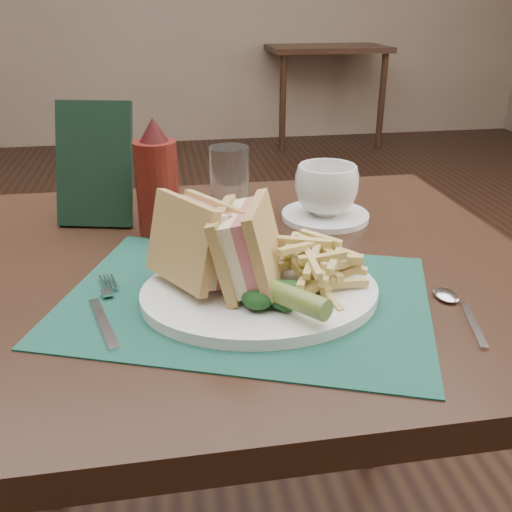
{
  "coord_description": "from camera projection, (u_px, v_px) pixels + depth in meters",
  "views": [
    {
      "loc": [
        -0.08,
        -1.24,
        1.1
      ],
      "look_at": [
        0.03,
        -0.59,
        0.8
      ],
      "focal_mm": 40.0,
      "sensor_mm": 36.0,
      "label": 1
    }
  ],
  "objects": [
    {
      "name": "pickle_spear",
      "position": [
        284.0,
        295.0,
        0.65
      ],
      "size": [
        0.09,
        0.11,
        0.03
      ],
      "primitive_type": "cylinder",
      "rotation": [
        1.54,
        0.0,
        0.66
      ],
      "color": "#586D29",
      "rests_on": "plate"
    },
    {
      "name": "spoon",
      "position": [
        463.0,
        312.0,
        0.69
      ],
      "size": [
        0.07,
        0.15,
        0.01
      ],
      "primitive_type": null,
      "rotation": [
        0.0,
        0.0,
        -0.27
      ],
      "color": "silver",
      "rests_on": "table_main"
    },
    {
      "name": "sandwich_half_b",
      "position": [
        231.0,
        245.0,
        0.7
      ],
      "size": [
        0.11,
        0.13,
        0.11
      ],
      "primitive_type": null,
      "rotation": [
        0.0,
        -0.24,
        -0.33
      ],
      "color": "tan",
      "rests_on": "plate"
    },
    {
      "name": "table_main",
      "position": [
        232.0,
        458.0,
        0.98
      ],
      "size": [
        0.9,
        0.75,
        0.75
      ],
      "primitive_type": null,
      "color": "black",
      "rests_on": "ground"
    },
    {
      "name": "floor",
      "position": [
        211.0,
        430.0,
        1.59
      ],
      "size": [
        7.0,
        7.0,
        0.0
      ],
      "primitive_type": "plane",
      "color": "black",
      "rests_on": "ground"
    },
    {
      "name": "sandwich_half_a",
      "position": [
        182.0,
        245.0,
        0.69
      ],
      "size": [
        0.13,
        0.14,
        0.11
      ],
      "primitive_type": null,
      "rotation": [
        0.0,
        0.24,
        0.56
      ],
      "color": "tan",
      "rests_on": "plate"
    },
    {
      "name": "table_bg_right",
      "position": [
        322.0,
        94.0,
        4.61
      ],
      "size": [
        0.9,
        0.75,
        0.75
      ],
      "primitive_type": null,
      "color": "black",
      "rests_on": "ground"
    },
    {
      "name": "check_presenter",
      "position": [
        94.0,
        164.0,
        0.94
      ],
      "size": [
        0.14,
        0.1,
        0.2
      ],
      "primitive_type": "cube",
      "rotation": [
        -0.31,
        0.0,
        -0.23
      ],
      "color": "black",
      "rests_on": "table_main"
    },
    {
      "name": "ketchup_bottle",
      "position": [
        157.0,
        178.0,
        0.89
      ],
      "size": [
        0.08,
        0.08,
        0.19
      ],
      "primitive_type": null,
      "rotation": [
        0.0,
        0.0,
        -0.19
      ],
      "color": "#51130D",
      "rests_on": "table_main"
    },
    {
      "name": "wall_back",
      "position": [
        171.0,
        141.0,
        4.72
      ],
      "size": [
        6.0,
        0.0,
        6.0
      ],
      "primitive_type": "plane",
      "rotation": [
        1.57,
        0.0,
        0.0
      ],
      "color": "gray",
      "rests_on": "ground"
    },
    {
      "name": "fries_pile",
      "position": [
        313.0,
        257.0,
        0.73
      ],
      "size": [
        0.18,
        0.2,
        0.06
      ],
      "primitive_type": null,
      "color": "tan",
      "rests_on": "plate"
    },
    {
      "name": "kale_garnish",
      "position": [
        274.0,
        296.0,
        0.67
      ],
      "size": [
        0.11,
        0.08,
        0.03
      ],
      "primitive_type": null,
      "color": "#133516",
      "rests_on": "plate"
    },
    {
      "name": "fork",
      "position": [
        105.0,
        307.0,
        0.69
      ],
      "size": [
        0.08,
        0.17,
        0.01
      ],
      "primitive_type": null,
      "rotation": [
        0.0,
        0.0,
        0.27
      ],
      "color": "silver",
      "rests_on": "placemat"
    },
    {
      "name": "plate",
      "position": [
        260.0,
        293.0,
        0.72
      ],
      "size": [
        0.3,
        0.25,
        0.01
      ],
      "primitive_type": null,
      "rotation": [
        0.0,
        0.0,
        -0.02
      ],
      "color": "white",
      "rests_on": "placemat"
    },
    {
      "name": "placemat",
      "position": [
        246.0,
        298.0,
        0.72
      ],
      "size": [
        0.54,
        0.46,
        0.0
      ],
      "primitive_type": "cube",
      "rotation": [
        0.0,
        0.0,
        -0.36
      ],
      "color": "#16493B",
      "rests_on": "table_main"
    },
    {
      "name": "saucer",
      "position": [
        325.0,
        216.0,
        0.98
      ],
      "size": [
        0.2,
        0.2,
        0.01
      ],
      "primitive_type": "cylinder",
      "rotation": [
        0.0,
        0.0,
        -0.41
      ],
      "color": "white",
      "rests_on": "table_main"
    },
    {
      "name": "coffee_cup",
      "position": [
        326.0,
        190.0,
        0.96
      ],
      "size": [
        0.15,
        0.15,
        0.08
      ],
      "primitive_type": "imported",
      "rotation": [
        0.0,
        0.0,
        0.96
      ],
      "color": "white",
      "rests_on": "saucer"
    },
    {
      "name": "drinking_glass",
      "position": [
        230.0,
        186.0,
        0.94
      ],
      "size": [
        0.08,
        0.08,
        0.13
      ],
      "primitive_type": "cylinder",
      "rotation": [
        0.0,
        0.0,
        -0.29
      ],
      "color": "white",
      "rests_on": "table_main"
    }
  ]
}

